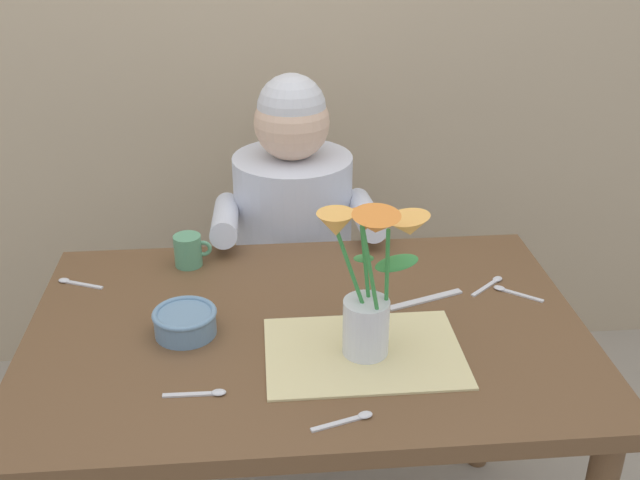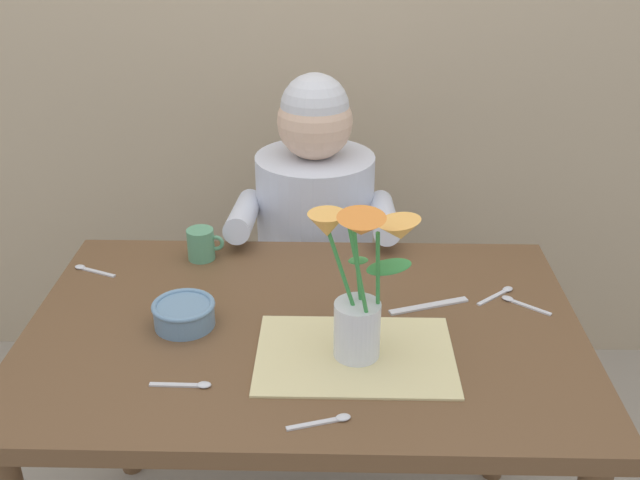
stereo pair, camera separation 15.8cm
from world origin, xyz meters
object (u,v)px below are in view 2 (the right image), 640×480
object	(u,v)px
seated_person	(315,263)
flower_vase	(360,282)
dinner_knife	(429,306)
ceramic_bowl	(184,313)
ceramic_mug	(202,244)

from	to	relation	value
seated_person	flower_vase	bearing A→B (deg)	-81.48
seated_person	dinner_knife	bearing A→B (deg)	-62.89
flower_vase	ceramic_bowl	xyz separation A→B (m)	(-0.37, 0.11, -0.14)
ceramic_bowl	seated_person	bearing A→B (deg)	67.16
seated_person	dinner_knife	distance (m)	0.63
flower_vase	ceramic_mug	bearing A→B (deg)	132.34
ceramic_bowl	dinner_knife	distance (m)	0.54
seated_person	ceramic_mug	size ratio (longest dim) A/B	12.20
dinner_knife	ceramic_mug	distance (m)	0.59
ceramic_bowl	dinner_knife	world-z (taller)	ceramic_bowl
seated_person	ceramic_bowl	xyz separation A→B (m)	(-0.26, -0.62, 0.21)
flower_vase	ceramic_mug	size ratio (longest dim) A/B	3.74
flower_vase	ceramic_bowl	bearing A→B (deg)	163.31
seated_person	ceramic_bowl	size ratio (longest dim) A/B	8.35
flower_vase	ceramic_mug	world-z (taller)	flower_vase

